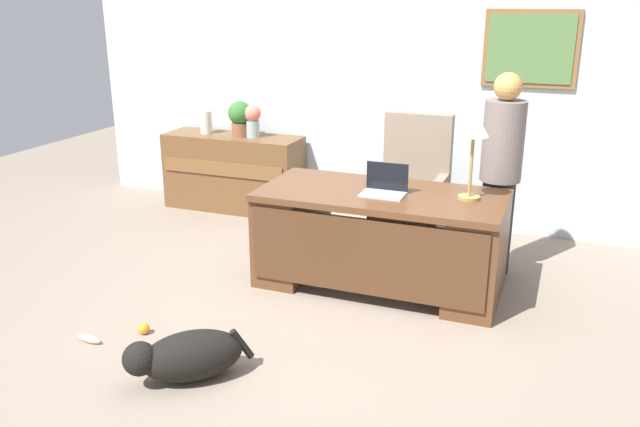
% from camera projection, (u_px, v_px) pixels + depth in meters
% --- Properties ---
extents(ground_plane, '(12.00, 12.00, 0.00)m').
position_uv_depth(ground_plane, '(310.00, 332.00, 4.44)').
color(ground_plane, gray).
extents(back_wall, '(7.00, 0.16, 2.70)m').
position_uv_depth(back_wall, '(412.00, 85.00, 6.31)').
color(back_wall, silver).
rests_on(back_wall, ground_plane).
extents(desk, '(1.84, 0.88, 0.76)m').
position_uv_depth(desk, '(379.00, 236.00, 5.02)').
color(desk, brown).
rests_on(desk, ground_plane).
extents(credenza, '(1.46, 0.50, 0.79)m').
position_uv_depth(credenza, '(234.00, 172.00, 6.92)').
color(credenza, brown).
rests_on(credenza, ground_plane).
extents(armchair, '(0.60, 0.59, 1.19)m').
position_uv_depth(armchair, '(412.00, 191.00, 5.81)').
color(armchair, gray).
rests_on(armchair, ground_plane).
extents(person_standing, '(0.32, 0.32, 1.62)m').
position_uv_depth(person_standing, '(500.00, 173.00, 5.18)').
color(person_standing, '#262323').
rests_on(person_standing, ground_plane).
extents(dog_lying, '(0.65, 0.62, 0.30)m').
position_uv_depth(dog_lying, '(186.00, 356.00, 3.85)').
color(dog_lying, black).
rests_on(dog_lying, ground_plane).
extents(laptop, '(0.32, 0.22, 0.22)m').
position_uv_depth(laptop, '(385.00, 187.00, 4.88)').
color(laptop, '#B2B5BA').
rests_on(laptop, desk).
extents(desk_lamp, '(0.22, 0.22, 0.65)m').
position_uv_depth(desk_lamp, '(474.00, 129.00, 4.60)').
color(desk_lamp, '#9E8447').
rests_on(desk_lamp, desk).
extents(vase_with_flowers, '(0.17, 0.17, 0.33)m').
position_uv_depth(vase_with_flowers, '(253.00, 120.00, 6.65)').
color(vase_with_flowers, '#9AB6B6').
rests_on(vase_with_flowers, credenza).
extents(vase_empty, '(0.13, 0.13, 0.24)m').
position_uv_depth(vase_empty, '(206.00, 122.00, 6.86)').
color(vase_empty, silver).
rests_on(vase_empty, credenza).
extents(potted_plant, '(0.24, 0.24, 0.36)m').
position_uv_depth(potted_plant, '(240.00, 117.00, 6.70)').
color(potted_plant, brown).
rests_on(potted_plant, credenza).
extents(dog_toy_ball, '(0.08, 0.08, 0.08)m').
position_uv_depth(dog_toy_ball, '(144.00, 329.00, 4.41)').
color(dog_toy_ball, orange).
rests_on(dog_toy_ball, ground_plane).
extents(dog_toy_bone, '(0.19, 0.07, 0.05)m').
position_uv_depth(dog_toy_bone, '(89.00, 339.00, 4.30)').
color(dog_toy_bone, beige).
rests_on(dog_toy_bone, ground_plane).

